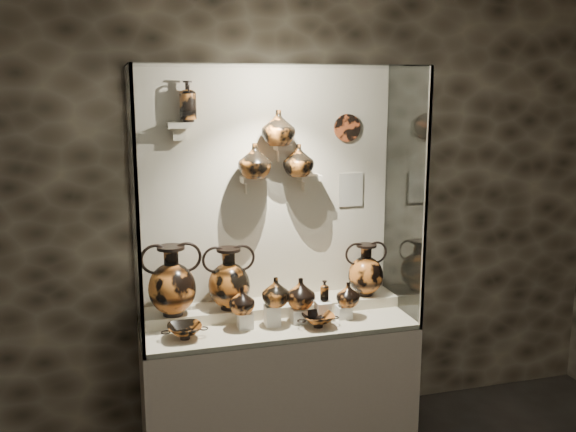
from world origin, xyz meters
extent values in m
cube|color=black|center=(0.00, 2.50, 1.60)|extent=(5.00, 0.02, 3.20)
cube|color=#C1B49B|center=(0.00, 2.18, 0.40)|extent=(1.70, 0.60, 0.80)
cube|color=beige|center=(0.00, 2.18, 0.82)|extent=(1.68, 0.58, 0.03)
cube|color=beige|center=(0.00, 2.35, 0.85)|extent=(1.70, 0.25, 0.10)
cube|color=#C1B49B|center=(0.00, 2.50, 1.60)|extent=(1.70, 0.03, 1.60)
cube|color=white|center=(0.00, 1.88, 1.60)|extent=(1.70, 0.01, 1.60)
cube|color=white|center=(-0.85, 2.18, 1.60)|extent=(0.01, 0.60, 1.60)
cube|color=white|center=(0.85, 2.18, 1.60)|extent=(0.01, 0.60, 1.60)
cube|color=white|center=(0.00, 2.18, 2.40)|extent=(1.70, 0.60, 0.01)
cube|color=gray|center=(-0.84, 1.89, 1.60)|extent=(0.02, 0.02, 1.60)
cube|color=gray|center=(0.84, 1.89, 1.60)|extent=(0.02, 0.02, 1.60)
cube|color=silver|center=(-0.22, 2.13, 0.88)|extent=(0.09, 0.09, 0.10)
cube|color=silver|center=(-0.05, 2.13, 0.90)|extent=(0.09, 0.09, 0.13)
cube|color=silver|center=(0.12, 2.13, 0.88)|extent=(0.09, 0.09, 0.09)
cube|color=silver|center=(0.28, 2.13, 0.89)|extent=(0.09, 0.09, 0.12)
cube|color=silver|center=(0.42, 2.13, 0.87)|extent=(0.09, 0.09, 0.08)
cube|color=#C1B49B|center=(-0.55, 2.42, 2.05)|extent=(0.14, 0.12, 0.04)
cube|color=#C1B49B|center=(-0.10, 2.42, 1.70)|extent=(0.14, 0.12, 0.04)
cube|color=#C1B49B|center=(0.10, 2.42, 1.90)|extent=(0.10, 0.12, 0.04)
cube|color=#C1B49B|center=(0.28, 2.42, 1.70)|extent=(0.14, 0.12, 0.04)
imported|color=#BC6324|center=(-0.24, 2.12, 1.01)|extent=(0.18, 0.18, 0.16)
imported|color=#AF5C1E|center=(-0.03, 2.11, 1.05)|extent=(0.23, 0.23, 0.18)
imported|color=#BC6324|center=(0.14, 2.15, 1.02)|extent=(0.21, 0.21, 0.19)
imported|color=#BC6324|center=(0.44, 2.12, 0.99)|extent=(0.16, 0.16, 0.16)
imported|color=#AF5C1E|center=(-0.10, 2.37, 1.83)|extent=(0.25, 0.25, 0.22)
imported|color=#AF5C1E|center=(0.06, 2.36, 2.03)|extent=(0.25, 0.25, 0.22)
imported|color=#AF5C1E|center=(0.19, 2.37, 1.82)|extent=(0.25, 0.25, 0.21)
cylinder|color=#BF4F25|center=(0.55, 2.47, 2.01)|extent=(0.18, 0.02, 0.18)
cube|color=beige|center=(0.59, 2.47, 1.60)|extent=(0.17, 0.01, 0.23)
camera|label=1|loc=(-0.99, -1.50, 2.28)|focal=40.00mm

